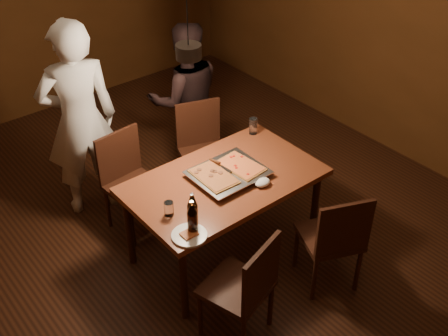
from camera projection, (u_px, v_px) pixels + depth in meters
room_shell at (190, 97)px, 4.03m from camera, size 6.00×6.00×6.00m
dining_table at (224, 186)px, 4.36m from camera, size 1.50×0.90×0.75m
chair_far_left at (127, 173)px, 4.74m from camera, size 0.45×0.45×0.49m
chair_far_right at (202, 141)px, 5.15m from camera, size 0.53×0.53×0.49m
chair_near_left at (247, 282)px, 3.73m from camera, size 0.52×0.52×0.49m
chair_near_right at (336, 234)px, 4.12m from camera, size 0.55×0.55×0.49m
pizza_tray at (228, 174)px, 4.32m from camera, size 0.55×0.45×0.05m
pizza_meat at (214, 176)px, 4.25m from camera, size 0.25×0.38×0.02m
pizza_cheese at (241, 166)px, 4.36m from camera, size 0.26×0.38×0.02m
spatula at (225, 169)px, 4.31m from camera, size 0.10×0.24×0.04m
beer_bottle_a at (192, 217)px, 3.74m from camera, size 0.07×0.07×0.27m
beer_bottle_b at (193, 210)px, 3.80m from camera, size 0.07×0.07×0.27m
water_glass_left at (169, 209)px, 3.94m from camera, size 0.07×0.07×0.11m
water_glass_right at (253, 126)px, 4.82m from camera, size 0.07×0.07×0.15m
plate_slice at (189, 235)px, 3.78m from camera, size 0.24×0.24×0.03m
napkin at (262, 182)px, 4.23m from camera, size 0.13×0.10×0.05m
diner_white at (80, 121)px, 4.74m from camera, size 0.75×0.59×1.80m
diner_dark at (186, 99)px, 5.34m from camera, size 0.90×0.81×1.52m
pendant_lamp at (188, 50)px, 3.82m from camera, size 0.18×0.18×1.10m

